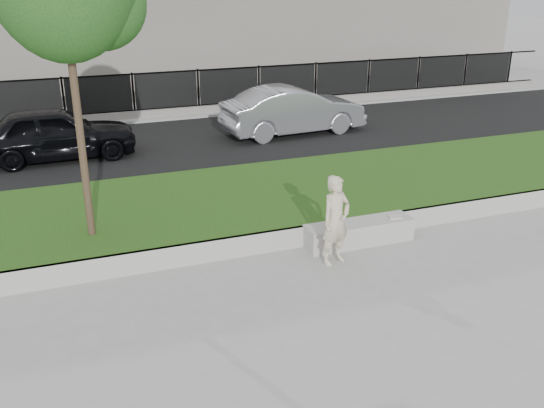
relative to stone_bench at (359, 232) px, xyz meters
name	(u,v)px	position (x,y,z in m)	size (l,w,h in m)	color
ground	(285,278)	(-1.80, -0.80, -0.21)	(90.00, 90.00, 0.00)	gray
grass_bank	(231,205)	(-1.80, 2.20, -0.01)	(34.00, 4.00, 0.40)	#14350D
grass_kerb	(263,242)	(-1.80, 0.24, -0.01)	(34.00, 0.08, 0.40)	#9C9A92
street	(176,146)	(-1.80, 7.70, -0.19)	(34.00, 7.00, 0.04)	black
far_pavement	(148,112)	(-1.80, 12.20, -0.15)	(34.00, 3.00, 0.12)	gray
iron_fence	(152,104)	(-1.80, 11.20, 0.33)	(32.00, 0.30, 1.50)	slate
stone_bench	(359,232)	(0.00, 0.00, 0.00)	(2.08, 0.52, 0.43)	#9C9A92
man	(336,220)	(-0.77, -0.55, 0.58)	(0.58, 0.38, 1.58)	beige
book	(395,217)	(0.73, -0.05, 0.23)	(0.24, 0.18, 0.03)	beige
car_dark	(55,133)	(-5.03, 7.47, 0.53)	(1.67, 4.14, 1.41)	black
car_silver	(293,110)	(1.88, 7.72, 0.55)	(1.52, 4.37, 1.44)	gray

